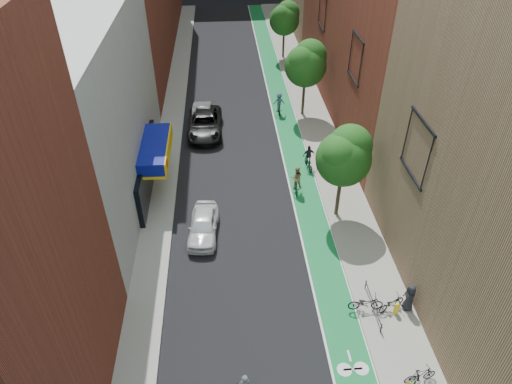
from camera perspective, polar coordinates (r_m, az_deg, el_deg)
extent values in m
plane|color=black|center=(23.02, 1.12, -19.81)|extent=(160.00, 160.00, 0.00)
cube|color=#157838|center=(43.37, 3.24, 10.71)|extent=(2.00, 68.00, 0.01)
cube|color=gray|center=(43.25, -10.23, 10.18)|extent=(2.00, 68.00, 0.15)
cube|color=gray|center=(43.72, 6.56, 10.85)|extent=(3.00, 68.00, 0.15)
cube|color=silver|center=(31.14, -22.20, 9.06)|extent=(8.00, 20.00, 12.00)
cylinder|color=#332619|center=(29.41, 10.26, -0.39)|extent=(0.24, 0.24, 3.30)
sphere|color=#144E17|center=(27.86, 10.87, 4.06)|extent=(3.36, 3.36, 3.36)
sphere|color=#144E17|center=(27.83, 11.70, 5.67)|extent=(2.64, 2.64, 2.64)
sphere|color=#144E17|center=(27.28, 10.51, 4.54)|extent=(2.40, 2.40, 2.40)
cylinder|color=#332619|center=(41.07, 5.94, 11.66)|extent=(0.24, 0.24, 3.47)
sphere|color=#144E17|center=(39.93, 6.20, 15.37)|extent=(3.53, 3.53, 3.53)
sphere|color=#144E17|center=(40.01, 6.79, 16.54)|extent=(2.77, 2.77, 2.77)
sphere|color=#144E17|center=(39.42, 5.88, 15.89)|extent=(2.52, 2.52, 2.52)
cylinder|color=#332619|center=(53.93, 3.44, 17.96)|extent=(0.24, 0.24, 3.19)
sphere|color=#144E17|center=(53.13, 3.56, 20.65)|extent=(3.25, 3.25, 3.25)
sphere|color=#144E17|center=(53.27, 4.00, 21.46)|extent=(2.55, 2.55, 2.55)
sphere|color=#144E17|center=(52.67, 3.27, 21.04)|extent=(2.32, 2.32, 2.32)
imported|color=silver|center=(28.30, -6.60, -4.14)|extent=(2.04, 4.37, 1.45)
imported|color=black|center=(38.74, -6.40, 8.47)|extent=(2.87, 6.05, 1.67)
imported|color=#93979B|center=(40.26, -6.80, 9.44)|extent=(1.70, 4.47, 1.45)
imported|color=black|center=(31.77, 5.04, 0.66)|extent=(0.60, 1.58, 0.93)
imported|color=tan|center=(31.42, 5.09, 1.84)|extent=(0.89, 0.73, 1.70)
imported|color=black|center=(34.30, 6.57, 3.54)|extent=(0.83, 1.72, 0.87)
imported|color=black|center=(34.00, 6.62, 4.61)|extent=(0.96, 0.52, 1.56)
imported|color=black|center=(41.69, 2.87, 10.34)|extent=(0.53, 1.71, 1.02)
imported|color=#3D5B6E|center=(41.48, 2.88, 11.22)|extent=(1.08, 0.64, 1.64)
imported|color=black|center=(25.12, 16.57, -13.17)|extent=(1.70, 1.14, 0.84)
imported|color=black|center=(22.96, 19.86, -20.73)|extent=(1.60, 0.69, 0.93)
imported|color=black|center=(24.72, 13.55, -13.33)|extent=(1.85, 0.72, 0.96)
imported|color=black|center=(25.10, 18.64, -12.37)|extent=(0.62, 0.86, 1.64)
cylinder|color=yellow|center=(25.11, 17.12, -13.87)|extent=(0.24, 0.24, 0.55)
sphere|color=yellow|center=(24.86, 17.26, -13.37)|extent=(0.26, 0.26, 0.26)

